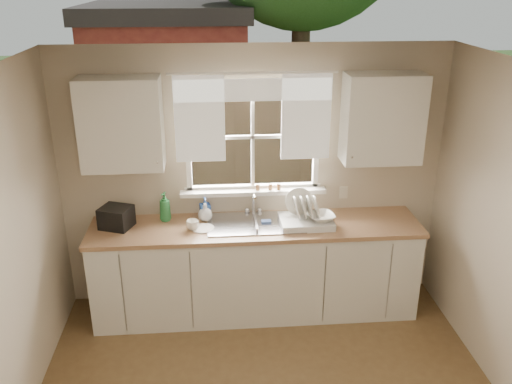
{
  "coord_description": "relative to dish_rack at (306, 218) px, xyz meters",
  "views": [
    {
      "loc": [
        -0.37,
        -2.79,
        3.06
      ],
      "look_at": [
        0.0,
        1.65,
        1.25
      ],
      "focal_mm": 38.0,
      "sensor_mm": 36.0,
      "label": 1
    }
  ],
  "objects": [
    {
      "name": "sill_jars",
      "position": [
        -0.31,
        0.28,
        0.2
      ],
      "size": [
        0.24,
        0.04,
        0.06
      ],
      "color": "brown",
      "rests_on": "window"
    },
    {
      "name": "upper_cabinet_right",
      "position": [
        0.69,
        0.17,
        0.87
      ],
      "size": [
        0.7,
        0.33,
        0.8
      ],
      "primitive_type": "cube",
      "color": "silver",
      "rests_on": "room_walls"
    },
    {
      "name": "upper_cabinet_left",
      "position": [
        -1.61,
        0.17,
        0.87
      ],
      "size": [
        0.7,
        0.33,
        0.8
      ],
      "primitive_type": "cube",
      "color": "silver",
      "rests_on": "room_walls"
    },
    {
      "name": "ceiling",
      "position": [
        -0.46,
        -1.66,
        1.52
      ],
      "size": [
        3.6,
        4.0,
        0.02
      ],
      "primitive_type": "cube",
      "color": "silver",
      "rests_on": "room_walls"
    },
    {
      "name": "sink",
      "position": [
        -0.46,
        0.05,
        -0.14
      ],
      "size": [
        0.88,
        0.52,
        0.4
      ],
      "color": "#B7B7BC",
      "rests_on": "countertop"
    },
    {
      "name": "dish_rack",
      "position": [
        0.0,
        0.0,
        0.0
      ],
      "size": [
        0.48,
        0.37,
        0.31
      ],
      "color": "silver",
      "rests_on": "countertop"
    },
    {
      "name": "base_cabinets",
      "position": [
        -0.46,
        0.02,
        -0.54
      ],
      "size": [
        3.0,
        0.62,
        0.87
      ],
      "primitive_type": "cube",
      "color": "silver",
      "rests_on": "ground"
    },
    {
      "name": "wall_outlet",
      "position": [
        0.42,
        0.33,
        0.1
      ],
      "size": [
        0.08,
        0.01,
        0.12
      ],
      "primitive_type": "cube",
      "color": "beige",
      "rests_on": "room_walls"
    },
    {
      "name": "bowl",
      "position": [
        0.13,
        -0.05,
        0.02
      ],
      "size": [
        0.28,
        0.28,
        0.06
      ],
      "primitive_type": "imported",
      "rotation": [
        0.0,
        0.0,
        0.2
      ],
      "color": "white",
      "rests_on": "dish_rack"
    },
    {
      "name": "cup",
      "position": [
        -1.03,
        -0.02,
        -0.02
      ],
      "size": [
        0.15,
        0.15,
        0.09
      ],
      "primitive_type": "imported",
      "rotation": [
        0.0,
        0.0,
        -0.37
      ],
      "color": "white",
      "rests_on": "countertop"
    },
    {
      "name": "window",
      "position": [
        -0.46,
        0.34,
        0.51
      ],
      "size": [
        1.38,
        0.16,
        1.06
      ],
      "color": "white",
      "rests_on": "room_walls"
    },
    {
      "name": "soap_bottle_a",
      "position": [
        -1.29,
        0.19,
        0.07
      ],
      "size": [
        0.14,
        0.14,
        0.28
      ],
      "primitive_type": "imported",
      "rotation": [
        0.0,
        0.0,
        -0.35
      ],
      "color": "#297E3E",
      "rests_on": "countertop"
    },
    {
      "name": "curtains",
      "position": [
        -0.46,
        0.29,
        0.96
      ],
      "size": [
        1.5,
        0.03,
        0.81
      ],
      "color": "white",
      "rests_on": "room_walls"
    },
    {
      "name": "soap_bottle_c",
      "position": [
        -0.92,
        0.17,
        0.02
      ],
      "size": [
        0.14,
        0.14,
        0.17
      ],
      "primitive_type": "imported",
      "rotation": [
        0.0,
        0.0,
        -0.08
      ],
      "color": "beige",
      "rests_on": "countertop"
    },
    {
      "name": "soap_bottle_b",
      "position": [
        -0.92,
        0.21,
        0.04
      ],
      "size": [
        0.11,
        0.11,
        0.21
      ],
      "primitive_type": "imported",
      "rotation": [
        0.0,
        0.0,
        0.2
      ],
      "color": "blue",
      "rests_on": "countertop"
    },
    {
      "name": "black_appliance",
      "position": [
        -1.72,
        0.09,
        0.03
      ],
      "size": [
        0.33,
        0.31,
        0.19
      ],
      "primitive_type": "cube",
      "rotation": [
        0.0,
        0.0,
        -0.37
      ],
      "color": "black",
      "rests_on": "countertop"
    },
    {
      "name": "saucer",
      "position": [
        -0.94,
        -0.02,
        -0.06
      ],
      "size": [
        0.2,
        0.2,
        0.01
      ],
      "primitive_type": "cylinder",
      "color": "white",
      "rests_on": "countertop"
    },
    {
      "name": "room_walls",
      "position": [
        -0.46,
        -1.72,
        0.26
      ],
      "size": [
        3.62,
        4.02,
        2.5
      ],
      "color": "beige",
      "rests_on": "ground"
    },
    {
      "name": "countertop",
      "position": [
        -0.46,
        0.02,
        -0.09
      ],
      "size": [
        3.04,
        0.65,
        0.04
      ],
      "primitive_type": "cube",
      "color": "#A27751",
      "rests_on": "base_cabinets"
    }
  ]
}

